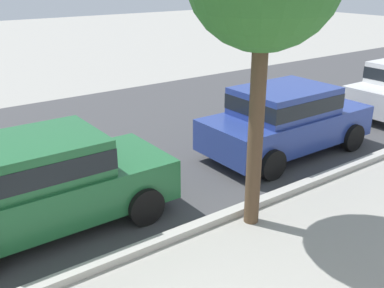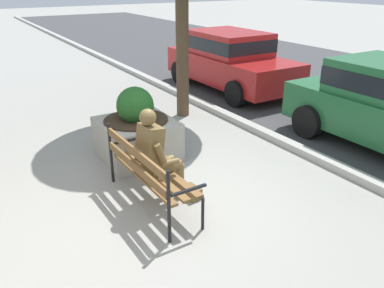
{
  "view_description": "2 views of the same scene",
  "coord_description": "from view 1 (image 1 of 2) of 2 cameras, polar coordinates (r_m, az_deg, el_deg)",
  "views": [
    {
      "loc": [
        -1.24,
        -2.1,
        3.92
      ],
      "look_at": [
        3.47,
        4.41,
        0.8
      ],
      "focal_mm": 41.4,
      "sensor_mm": 36.0,
      "label": 1
    },
    {
      "loc": [
        4.11,
        -2.1,
        2.9
      ],
      "look_at": [
        -0.16,
        0.54,
        0.75
      ],
      "focal_mm": 36.54,
      "sensor_mm": 36.0,
      "label": 2
    }
  ],
  "objects": [
    {
      "name": "curb_stone",
      "position": [
        6.44,
        -18.18,
        -16.87
      ],
      "size": [
        60.0,
        0.2,
        0.12
      ],
      "primitive_type": "cube",
      "color": "#B2AFA8",
      "rests_on": "ground"
    },
    {
      "name": "parked_car_green",
      "position": [
        7.41,
        -18.94,
        -4.56
      ],
      "size": [
        4.11,
        1.93,
        1.56
      ],
      "color": "#236638",
      "rests_on": "ground"
    },
    {
      "name": "parked_car_blue",
      "position": [
        10.28,
        11.99,
        3.32
      ],
      "size": [
        4.11,
        1.93,
        1.56
      ],
      "color": "navy",
      "rests_on": "ground"
    }
  ]
}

